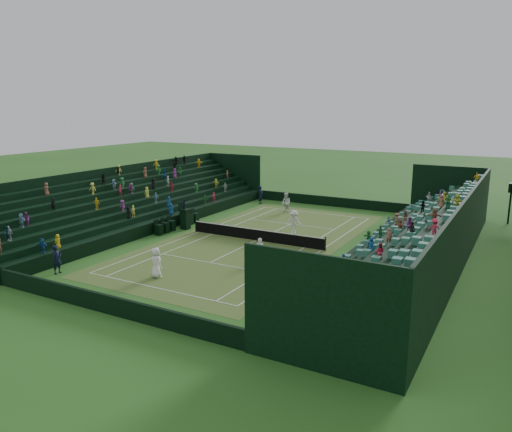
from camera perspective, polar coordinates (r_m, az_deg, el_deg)
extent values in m
plane|color=#2A601E|center=(39.23, 0.00, -2.85)|extent=(160.00, 160.00, 0.00)
cube|color=#347426|center=(39.23, 0.00, -2.84)|extent=(12.97, 26.77, 0.01)
cube|color=black|center=(53.21, 8.34, 1.69)|extent=(17.17, 0.20, 1.00)
cube|color=black|center=(27.04, -16.82, -9.56)|extent=(17.17, 0.20, 1.00)
cube|color=black|center=(35.91, 11.95, -3.77)|extent=(0.20, 31.77, 1.00)
cube|color=black|center=(43.74, -9.76, -0.74)|extent=(0.20, 31.77, 1.00)
cube|color=black|center=(35.77, 12.71, -3.87)|extent=(0.80, 32.00, 1.00)
cube|color=black|center=(35.51, 13.97, -3.68)|extent=(0.80, 32.00, 1.45)
cube|color=black|center=(35.26, 15.24, -3.49)|extent=(0.80, 32.00, 1.90)
cube|color=black|center=(35.03, 16.53, -3.29)|extent=(0.80, 32.00, 2.35)
cube|color=black|center=(34.82, 17.83, -3.09)|extent=(0.80, 32.00, 2.80)
cube|color=black|center=(34.63, 19.15, -2.88)|extent=(0.80, 32.00, 3.25)
cube|color=black|center=(34.46, 20.49, -2.67)|extent=(0.80, 32.00, 3.70)
cube|color=black|center=(34.31, 21.83, -2.46)|extent=(0.80, 32.00, 4.15)
cube|color=black|center=(34.16, 22.71, -1.95)|extent=(0.20, 32.00, 4.90)
cube|color=black|center=(44.05, -10.27, -0.67)|extent=(0.80, 32.00, 1.00)
cube|color=black|center=(44.50, -11.08, -0.27)|extent=(0.80, 32.00, 1.45)
cube|color=black|center=(44.96, -11.87, 0.12)|extent=(0.80, 32.00, 1.90)
cube|color=black|center=(45.43, -12.65, 0.51)|extent=(0.80, 32.00, 2.35)
cube|color=black|center=(45.92, -13.41, 0.88)|extent=(0.80, 32.00, 2.80)
cube|color=black|center=(46.41, -14.16, 1.25)|extent=(0.80, 32.00, 3.25)
cube|color=black|center=(46.91, -14.89, 1.61)|extent=(0.80, 32.00, 3.70)
cube|color=black|center=(47.42, -15.60, 1.96)|extent=(0.80, 32.00, 4.15)
cube|color=black|center=(47.71, -16.06, 2.45)|extent=(0.20, 32.00, 4.90)
cylinder|color=black|center=(42.13, -6.89, -1.12)|extent=(0.10, 0.10, 1.06)
cylinder|color=black|center=(36.73, 7.92, -3.20)|extent=(0.10, 0.10, 1.06)
cube|color=black|center=(39.11, 0.00, -2.20)|extent=(11.57, 0.02, 0.86)
cube|color=white|center=(39.00, 0.00, -1.53)|extent=(11.57, 0.04, 0.07)
cylinder|color=black|center=(49.88, 26.99, 0.87)|extent=(0.16, 0.16, 3.00)
cube|color=black|center=(43.15, -8.08, -0.40)|extent=(0.65, 0.65, 1.67)
cube|color=black|center=(42.96, -8.12, 0.75)|extent=(0.84, 0.84, 0.09)
cube|color=black|center=(43.09, -8.48, 1.21)|extent=(0.07, 0.84, 0.65)
imported|color=black|center=(42.87, -8.14, 1.37)|extent=(0.46, 0.51, 0.87)
cube|color=black|center=(41.65, -11.03, -1.55)|extent=(0.55, 0.55, 0.88)
cube|color=black|center=(41.69, -11.35, -0.77)|extent=(0.07, 0.55, 0.55)
cube|color=black|center=(42.24, -10.33, -1.32)|extent=(0.55, 0.55, 0.88)
cube|color=black|center=(42.29, -10.65, -0.56)|extent=(0.07, 0.55, 0.55)
cube|color=black|center=(42.84, -9.66, -1.10)|extent=(0.55, 0.55, 0.88)
cube|color=black|center=(42.89, -9.97, -0.34)|extent=(0.07, 0.55, 0.55)
cube|color=black|center=(44.22, -8.21, -0.62)|extent=(0.55, 0.55, 0.88)
cube|color=black|center=(44.26, -8.51, 0.11)|extent=(0.07, 0.55, 0.55)
cube|color=black|center=(44.84, -7.59, -0.42)|extent=(0.55, 0.55, 0.88)
cube|color=black|center=(44.88, -7.89, 0.30)|extent=(0.07, 0.55, 0.55)
cube|color=black|center=(45.47, -6.99, -0.22)|extent=(0.55, 0.55, 0.88)
cube|color=black|center=(45.51, -7.29, 0.49)|extent=(0.07, 0.55, 0.55)
imported|color=white|center=(31.41, -11.34, -5.25)|extent=(1.06, 0.84, 1.91)
imported|color=white|center=(33.79, 0.43, -3.91)|extent=(0.72, 0.60, 1.70)
imported|color=white|center=(49.33, 3.47, 1.52)|extent=(1.19, 1.08, 1.98)
imported|color=white|center=(41.29, 4.34, -0.69)|extent=(1.47, 1.21, 1.97)
imported|color=black|center=(53.65, 0.53, 2.43)|extent=(0.52, 0.75, 1.95)
imported|color=black|center=(33.95, -21.80, -4.62)|extent=(0.45, 0.68, 1.85)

